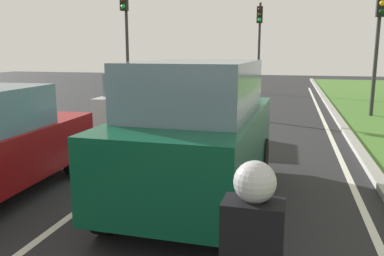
% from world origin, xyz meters
% --- Properties ---
extents(ground_plane, '(60.00, 60.00, 0.00)m').
position_xyz_m(ground_plane, '(0.00, 14.00, 0.00)').
color(ground_plane, '#262628').
extents(lane_line_center, '(0.12, 32.00, 0.01)m').
position_xyz_m(lane_line_center, '(-0.70, 14.00, 0.00)').
color(lane_line_center, silver).
rests_on(lane_line_center, ground).
extents(lane_line_right_edge, '(0.12, 32.00, 0.01)m').
position_xyz_m(lane_line_right_edge, '(3.60, 14.00, 0.00)').
color(lane_line_right_edge, silver).
rests_on(lane_line_right_edge, ground).
extents(curb_right, '(0.24, 48.00, 0.12)m').
position_xyz_m(curb_right, '(4.10, 14.00, 0.06)').
color(curb_right, '#9E9B93').
rests_on(curb_right, ground).
extents(car_suv_ahead, '(2.06, 4.55, 2.28)m').
position_xyz_m(car_suv_ahead, '(1.01, 8.56, 1.17)').
color(car_suv_ahead, '#0C472D').
rests_on(car_suv_ahead, ground).
extents(car_hatchback_far, '(1.75, 3.71, 1.78)m').
position_xyz_m(car_hatchback_far, '(-2.23, 14.32, 0.88)').
color(car_hatchback_far, '#B7BABF').
rests_on(car_hatchback_far, ground).
extents(rider_person, '(0.51, 0.41, 1.16)m').
position_xyz_m(rider_person, '(2.22, 4.96, 1.19)').
color(rider_person, black).
rests_on(rider_person, ground).
extents(traffic_light_near_right, '(0.32, 0.50, 4.85)m').
position_xyz_m(traffic_light_near_right, '(5.36, 18.16, 3.23)').
color(traffic_light_near_right, '#2D2D2D').
rests_on(traffic_light_near_right, ground).
extents(traffic_light_overhead_left, '(0.32, 0.50, 5.25)m').
position_xyz_m(traffic_light_overhead_left, '(-4.88, 19.49, 3.57)').
color(traffic_light_overhead_left, '#2D2D2D').
rests_on(traffic_light_overhead_left, ground).
extents(traffic_light_far_median, '(0.32, 0.50, 5.09)m').
position_xyz_m(traffic_light_far_median, '(0.55, 25.72, 3.45)').
color(traffic_light_far_median, '#2D2D2D').
rests_on(traffic_light_far_median, ground).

